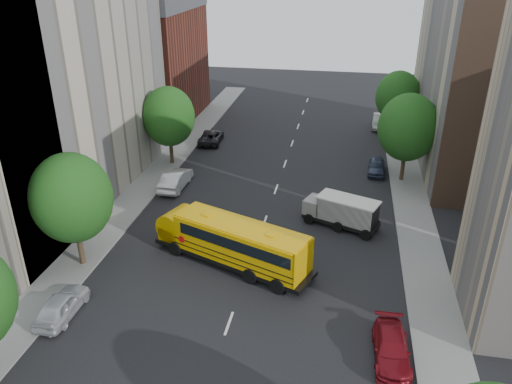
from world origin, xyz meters
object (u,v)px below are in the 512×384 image
(street_tree_4, at_px, (408,128))
(parked_car_0, at_px, (62,305))
(school_bus, at_px, (231,240))
(parked_car_3, at_px, (391,348))
(safari_truck, at_px, (342,211))
(parked_car_4, at_px, (377,166))
(street_tree_5, at_px, (398,97))
(street_tree_2, at_px, (169,117))
(parked_car_5, at_px, (380,121))
(parked_car_2, at_px, (211,137))
(street_tree_1, at_px, (72,198))
(parked_car_1, at_px, (176,179))

(street_tree_4, bearing_deg, parked_car_0, -131.74)
(school_bus, relative_size, parked_car_3, 2.63)
(safari_truck, xyz_separation_m, parked_car_4, (2.96, 10.92, -0.61))
(street_tree_5, xyz_separation_m, parked_car_3, (-2.20, -35.06, -4.07))
(street_tree_2, xyz_separation_m, parked_car_5, (20.60, 15.43, -4.06))
(parked_car_0, relative_size, parked_car_3, 0.95)
(parked_car_2, bearing_deg, street_tree_5, -168.99)
(street_tree_5, height_order, parked_car_0, street_tree_5)
(safari_truck, distance_m, parked_car_5, 25.29)
(parked_car_2, bearing_deg, parked_car_4, 159.12)
(parked_car_3, bearing_deg, street_tree_2, 128.89)
(street_tree_1, height_order, street_tree_2, street_tree_1)
(parked_car_0, distance_m, parked_car_2, 29.69)
(street_tree_1, height_order, parked_car_2, street_tree_1)
(safari_truck, distance_m, parked_car_0, 20.48)
(parked_car_5, bearing_deg, parked_car_3, -86.54)
(street_tree_1, height_order, safari_truck, street_tree_1)
(street_tree_5, xyz_separation_m, school_bus, (-12.26, -28.02, -2.90))
(street_tree_4, height_order, street_tree_5, street_tree_4)
(street_tree_4, height_order, parked_car_4, street_tree_4)
(street_tree_1, distance_m, safari_truck, 19.19)
(street_tree_1, relative_size, safari_truck, 1.33)
(street_tree_2, height_order, parked_car_2, street_tree_2)
(street_tree_5, height_order, parked_car_3, street_tree_5)
(parked_car_2, bearing_deg, parked_car_3, 116.50)
(school_bus, bearing_deg, street_tree_2, 142.84)
(safari_truck, relative_size, parked_car_3, 1.36)
(street_tree_5, bearing_deg, parked_car_5, 112.21)
(parked_car_0, relative_size, parked_car_2, 0.87)
(street_tree_5, xyz_separation_m, parked_car_0, (-20.56, -35.05, -3.99))
(safari_truck, height_order, parked_car_1, safari_truck)
(street_tree_5, distance_m, parked_car_3, 35.36)
(school_bus, distance_m, parked_car_1, 13.15)
(street_tree_1, relative_size, parked_car_3, 1.80)
(parked_car_1, bearing_deg, parked_car_3, 135.49)
(street_tree_4, bearing_deg, parked_car_2, 161.49)
(street_tree_2, distance_m, parked_car_1, 7.00)
(school_bus, bearing_deg, parked_car_3, -13.46)
(school_bus, xyz_separation_m, parked_car_5, (10.86, 31.44, -1.03))
(safari_truck, distance_m, parked_car_3, 13.82)
(school_bus, xyz_separation_m, safari_truck, (7.10, 6.44, -0.52))
(street_tree_4, distance_m, parked_car_2, 21.34)
(street_tree_4, relative_size, street_tree_5, 1.08)
(parked_car_0, relative_size, parked_car_5, 0.90)
(parked_car_5, bearing_deg, street_tree_4, -80.17)
(safari_truck, relative_size, parked_car_1, 1.22)
(parked_car_2, bearing_deg, street_tree_4, 157.32)
(safari_truck, bearing_deg, parked_car_2, 153.22)
(street_tree_1, bearing_deg, safari_truck, 26.58)
(street_tree_1, xyz_separation_m, street_tree_5, (22.00, 30.00, -0.25))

